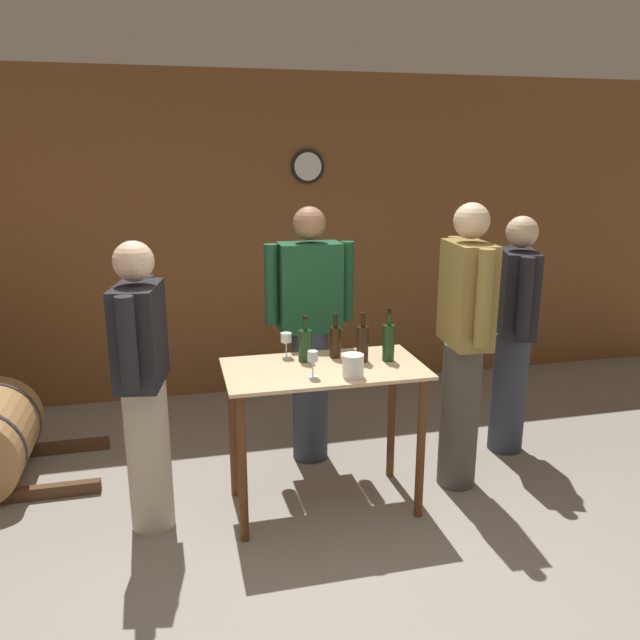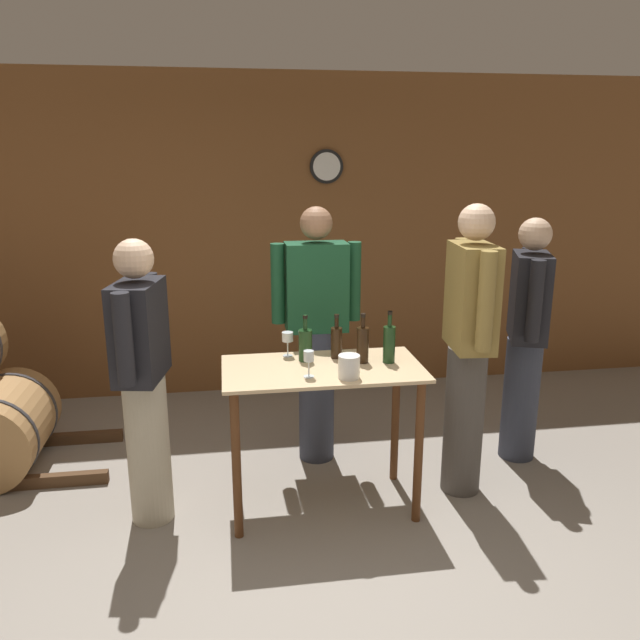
{
  "view_description": "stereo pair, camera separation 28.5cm",
  "coord_description": "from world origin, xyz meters",
  "px_view_note": "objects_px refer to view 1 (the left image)",
  "views": [
    {
      "loc": [
        -0.62,
        -2.56,
        2.06
      ],
      "look_at": [
        0.19,
        0.79,
        1.13
      ],
      "focal_mm": 35.0,
      "sensor_mm": 36.0,
      "label": 1
    },
    {
      "loc": [
        -0.34,
        -2.61,
        2.06
      ],
      "look_at": [
        0.19,
        0.79,
        1.13
      ],
      "focal_mm": 35.0,
      "sensor_mm": 36.0,
      "label": 2
    }
  ],
  "objects_px": {
    "wine_bottle_left": "(335,341)",
    "person_visitor_near_door": "(514,331)",
    "person_visitor_bearded": "(464,342)",
    "person_visitor_with_scarf": "(310,331)",
    "wine_bottle_center": "(362,343)",
    "wine_bottle_far_left": "(305,344)",
    "wine_bottle_right": "(389,341)",
    "wine_glass_near_left": "(286,339)",
    "ice_bucket": "(353,366)",
    "person_host": "(143,384)",
    "wine_glass_near_center": "(313,358)"
  },
  "relations": [
    {
      "from": "wine_bottle_center",
      "to": "wine_bottle_right",
      "type": "bearing_deg",
      "value": -8.52
    },
    {
      "from": "wine_glass_near_left",
      "to": "person_visitor_bearded",
      "type": "distance_m",
      "value": 1.08
    },
    {
      "from": "ice_bucket",
      "to": "person_host",
      "type": "relative_size",
      "value": 0.08
    },
    {
      "from": "ice_bucket",
      "to": "person_visitor_bearded",
      "type": "bearing_deg",
      "value": 17.98
    },
    {
      "from": "wine_bottle_right",
      "to": "person_visitor_near_door",
      "type": "bearing_deg",
      "value": 20.65
    },
    {
      "from": "wine_bottle_far_left",
      "to": "person_visitor_near_door",
      "type": "distance_m",
      "value": 1.55
    },
    {
      "from": "wine_glass_near_left",
      "to": "person_visitor_with_scarf",
      "type": "height_order",
      "value": "person_visitor_with_scarf"
    },
    {
      "from": "wine_glass_near_left",
      "to": "person_visitor_with_scarf",
      "type": "distance_m",
      "value": 0.46
    },
    {
      "from": "person_host",
      "to": "wine_bottle_left",
      "type": "bearing_deg",
      "value": 6.88
    },
    {
      "from": "person_visitor_bearded",
      "to": "person_visitor_near_door",
      "type": "height_order",
      "value": "person_visitor_bearded"
    },
    {
      "from": "wine_bottle_right",
      "to": "person_visitor_with_scarf",
      "type": "xyz_separation_m",
      "value": [
        -0.34,
        0.6,
        -0.08
      ]
    },
    {
      "from": "wine_bottle_center",
      "to": "wine_bottle_left",
      "type": "bearing_deg",
      "value": 141.26
    },
    {
      "from": "wine_glass_near_left",
      "to": "wine_glass_near_center",
      "type": "xyz_separation_m",
      "value": [
        0.08,
        -0.37,
        -0.0
      ]
    },
    {
      "from": "wine_bottle_far_left",
      "to": "wine_bottle_center",
      "type": "bearing_deg",
      "value": -14.18
    },
    {
      "from": "wine_bottle_center",
      "to": "person_host",
      "type": "height_order",
      "value": "person_host"
    },
    {
      "from": "ice_bucket",
      "to": "person_visitor_near_door",
      "type": "xyz_separation_m",
      "value": [
        1.33,
        0.62,
        -0.07
      ]
    },
    {
      "from": "wine_glass_near_center",
      "to": "person_visitor_with_scarf",
      "type": "height_order",
      "value": "person_visitor_with_scarf"
    },
    {
      "from": "ice_bucket",
      "to": "person_visitor_bearded",
      "type": "height_order",
      "value": "person_visitor_bearded"
    },
    {
      "from": "ice_bucket",
      "to": "wine_glass_near_left",
      "type": "bearing_deg",
      "value": 124.29
    },
    {
      "from": "wine_bottle_center",
      "to": "wine_glass_near_left",
      "type": "xyz_separation_m",
      "value": [
        -0.42,
        0.18,
        -0.0
      ]
    },
    {
      "from": "person_visitor_with_scarf",
      "to": "person_visitor_bearded",
      "type": "height_order",
      "value": "person_visitor_bearded"
    },
    {
      "from": "wine_glass_near_left",
      "to": "ice_bucket",
      "type": "relative_size",
      "value": 1.16
    },
    {
      "from": "wine_bottle_far_left",
      "to": "wine_glass_near_left",
      "type": "relative_size",
      "value": 1.85
    },
    {
      "from": "person_host",
      "to": "wine_bottle_right",
      "type": "bearing_deg",
      "value": 0.12
    },
    {
      "from": "person_visitor_bearded",
      "to": "person_visitor_near_door",
      "type": "xyz_separation_m",
      "value": [
        0.55,
        0.36,
        -0.07
      ]
    },
    {
      "from": "person_visitor_with_scarf",
      "to": "wine_bottle_center",
      "type": "bearing_deg",
      "value": -72.25
    },
    {
      "from": "wine_bottle_left",
      "to": "wine_glass_near_left",
      "type": "height_order",
      "value": "wine_bottle_left"
    },
    {
      "from": "wine_bottle_left",
      "to": "wine_bottle_right",
      "type": "xyz_separation_m",
      "value": [
        0.29,
        -0.13,
        0.02
      ]
    },
    {
      "from": "wine_bottle_right",
      "to": "person_host",
      "type": "xyz_separation_m",
      "value": [
        -1.39,
        -0.0,
        -0.14
      ]
    },
    {
      "from": "wine_bottle_center",
      "to": "ice_bucket",
      "type": "distance_m",
      "value": 0.28
    },
    {
      "from": "person_visitor_with_scarf",
      "to": "wine_bottle_left",
      "type": "bearing_deg",
      "value": -83.87
    },
    {
      "from": "wine_glass_near_center",
      "to": "person_visitor_near_door",
      "type": "xyz_separation_m",
      "value": [
        1.54,
        0.57,
        -0.11
      ]
    },
    {
      "from": "wine_bottle_far_left",
      "to": "wine_bottle_right",
      "type": "relative_size",
      "value": 0.9
    },
    {
      "from": "wine_bottle_left",
      "to": "person_visitor_near_door",
      "type": "distance_m",
      "value": 1.36
    },
    {
      "from": "wine_bottle_center",
      "to": "person_visitor_near_door",
      "type": "bearing_deg",
      "value": 17.25
    },
    {
      "from": "wine_bottle_far_left",
      "to": "wine_glass_near_center",
      "type": "xyz_separation_m",
      "value": [
        -0.02,
        -0.28,
        0.01
      ]
    },
    {
      "from": "wine_bottle_center",
      "to": "person_visitor_with_scarf",
      "type": "distance_m",
      "value": 0.61
    },
    {
      "from": "ice_bucket",
      "to": "wine_glass_near_center",
      "type": "bearing_deg",
      "value": 167.03
    },
    {
      "from": "wine_bottle_center",
      "to": "person_visitor_near_door",
      "type": "xyz_separation_m",
      "value": [
        1.2,
        0.37,
        -0.12
      ]
    },
    {
      "from": "ice_bucket",
      "to": "person_visitor_bearded",
      "type": "distance_m",
      "value": 0.82
    },
    {
      "from": "wine_glass_near_center",
      "to": "person_host",
      "type": "height_order",
      "value": "person_host"
    },
    {
      "from": "person_visitor_bearded",
      "to": "wine_glass_near_center",
      "type": "bearing_deg",
      "value": -168.39
    },
    {
      "from": "wine_bottle_left",
      "to": "wine_bottle_center",
      "type": "xyz_separation_m",
      "value": [
        0.13,
        -0.11,
        0.01
      ]
    },
    {
      "from": "wine_bottle_left",
      "to": "wine_bottle_right",
      "type": "distance_m",
      "value": 0.31
    },
    {
      "from": "wine_bottle_right",
      "to": "person_visitor_bearded",
      "type": "height_order",
      "value": "person_visitor_bearded"
    },
    {
      "from": "wine_bottle_far_left",
      "to": "person_visitor_bearded",
      "type": "bearing_deg",
      "value": -4.26
    },
    {
      "from": "wine_bottle_right",
      "to": "person_visitor_with_scarf",
      "type": "distance_m",
      "value": 0.69
    },
    {
      "from": "person_visitor_with_scarf",
      "to": "wine_glass_near_center",
      "type": "bearing_deg",
      "value": -101.47
    },
    {
      "from": "wine_bottle_right",
      "to": "person_visitor_with_scarf",
      "type": "relative_size",
      "value": 0.18
    },
    {
      "from": "person_visitor_near_door",
      "to": "ice_bucket",
      "type": "bearing_deg",
      "value": -155.15
    }
  ]
}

